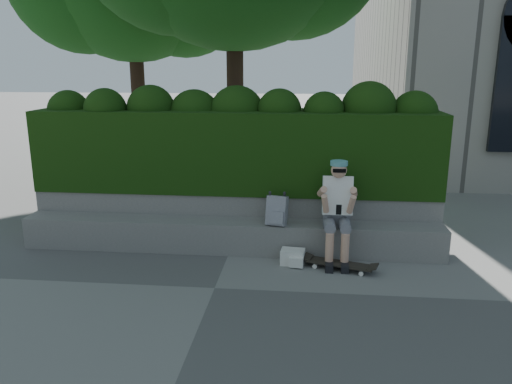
# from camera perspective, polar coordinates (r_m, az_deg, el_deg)

# --- Properties ---
(ground) EXTENTS (80.00, 80.00, 0.00)m
(ground) POSITION_cam_1_polar(r_m,az_deg,el_deg) (6.13, -4.74, -10.89)
(ground) COLOR slate
(ground) RESTS_ON ground
(bench_ledge) EXTENTS (6.00, 0.45, 0.45)m
(bench_ledge) POSITION_cam_1_polar(r_m,az_deg,el_deg) (7.19, -2.99, -5.03)
(bench_ledge) COLOR gray
(bench_ledge) RESTS_ON ground
(planter_wall) EXTENTS (6.00, 0.50, 0.75)m
(planter_wall) POSITION_cam_1_polar(r_m,az_deg,el_deg) (7.59, -2.46, -2.77)
(planter_wall) COLOR gray
(planter_wall) RESTS_ON ground
(hedge) EXTENTS (6.00, 1.00, 1.20)m
(hedge) POSITION_cam_1_polar(r_m,az_deg,el_deg) (7.58, -2.30, 4.80)
(hedge) COLOR black
(hedge) RESTS_ON planter_wall
(person) EXTENTS (0.40, 0.76, 1.38)m
(person) POSITION_cam_1_polar(r_m,az_deg,el_deg) (6.79, 9.27, -1.70)
(person) COLOR slate
(person) RESTS_ON ground
(skateboard) EXTENTS (0.90, 0.47, 0.09)m
(skateboard) POSITION_cam_1_polar(r_m,az_deg,el_deg) (6.69, 9.52, -8.12)
(skateboard) COLOR black
(skateboard) RESTS_ON ground
(backpack_plaid) EXTENTS (0.30, 0.21, 0.41)m
(backpack_plaid) POSITION_cam_1_polar(r_m,az_deg,el_deg) (6.89, 2.40, -2.13)
(backpack_plaid) COLOR #A7A7AC
(backpack_plaid) RESTS_ON bench_ledge
(backpack_ground) EXTENTS (0.33, 0.25, 0.20)m
(backpack_ground) POSITION_cam_1_polar(r_m,az_deg,el_deg) (6.78, 4.21, -7.40)
(backpack_ground) COLOR silver
(backpack_ground) RESTS_ON ground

